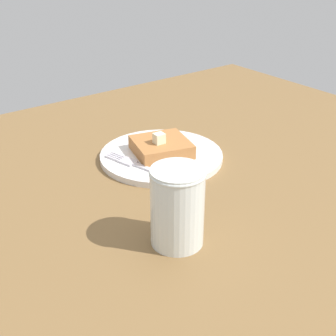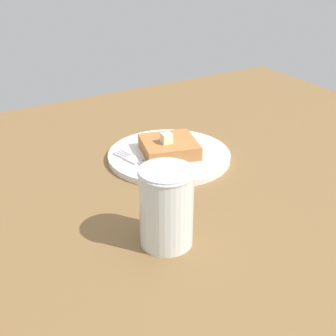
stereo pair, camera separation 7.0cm
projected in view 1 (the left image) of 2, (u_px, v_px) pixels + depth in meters
The scene contains 6 objects.
table_surface at pixel (226, 165), 83.04cm from camera, with size 93.36×93.36×1.81cm, color brown.
plate at pixel (161, 156), 83.17cm from camera, with size 21.76×21.76×1.07cm.
toast_slice_center at pixel (161, 147), 82.40cm from camera, with size 9.04×9.34×2.41cm, color #AD6E3A.
butter_pat_primary at pixel (159, 138), 80.60cm from camera, with size 1.78×1.61×1.78cm, color #F4EDC4.
fork at pixel (138, 165), 78.31cm from camera, with size 15.84×5.48×0.36cm.
syrup_jar at pixel (177, 209), 59.27cm from camera, with size 7.13×7.13×10.68cm.
Camera 1 is at (-52.81, 52.72, 38.75)cm, focal length 50.00 mm.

